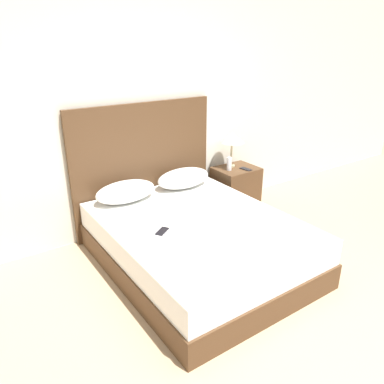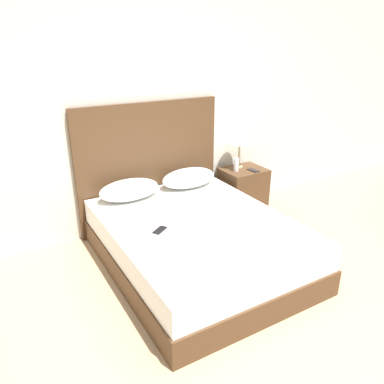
{
  "view_description": "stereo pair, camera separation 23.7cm",
  "coord_description": "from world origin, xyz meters",
  "px_view_note": "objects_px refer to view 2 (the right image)",
  "views": [
    {
      "loc": [
        -1.87,
        -0.94,
        2.04
      ],
      "look_at": [
        -0.06,
        1.69,
        0.73
      ],
      "focal_mm": 35.0,
      "sensor_mm": 36.0,
      "label": 1
    },
    {
      "loc": [
        -1.67,
        -1.07,
        2.04
      ],
      "look_at": [
        -0.06,
        1.69,
        0.73
      ],
      "focal_mm": 35.0,
      "sensor_mm": 36.0,
      "label": 2
    }
  ],
  "objects_px": {
    "phone_on_bed": "(160,230)",
    "table_lamp": "(240,139)",
    "nightstand": "(243,190)",
    "bed": "(197,243)",
    "phone_on_nightstand": "(253,170)"
  },
  "relations": [
    {
      "from": "bed",
      "to": "phone_on_bed",
      "type": "height_order",
      "value": "phone_on_bed"
    },
    {
      "from": "table_lamp",
      "to": "phone_on_nightstand",
      "type": "height_order",
      "value": "table_lamp"
    },
    {
      "from": "nightstand",
      "to": "table_lamp",
      "type": "distance_m",
      "value": 0.65
    },
    {
      "from": "bed",
      "to": "nightstand",
      "type": "relative_size",
      "value": 3.63
    },
    {
      "from": "phone_on_bed",
      "to": "nightstand",
      "type": "relative_size",
      "value": 0.29
    },
    {
      "from": "phone_on_bed",
      "to": "table_lamp",
      "type": "height_order",
      "value": "table_lamp"
    },
    {
      "from": "table_lamp",
      "to": "bed",
      "type": "bearing_deg",
      "value": -142.27
    },
    {
      "from": "phone_on_nightstand",
      "to": "phone_on_bed",
      "type": "bearing_deg",
      "value": -156.92
    },
    {
      "from": "nightstand",
      "to": "bed",
      "type": "bearing_deg",
      "value": -145.55
    },
    {
      "from": "bed",
      "to": "phone_on_nightstand",
      "type": "xyz_separation_m",
      "value": [
        1.19,
        0.67,
        0.33
      ]
    },
    {
      "from": "bed",
      "to": "table_lamp",
      "type": "relative_size",
      "value": 4.67
    },
    {
      "from": "bed",
      "to": "table_lamp",
      "type": "xyz_separation_m",
      "value": [
        1.11,
        0.86,
        0.69
      ]
    },
    {
      "from": "phone_on_bed",
      "to": "table_lamp",
      "type": "bearing_deg",
      "value": 29.91
    },
    {
      "from": "table_lamp",
      "to": "nightstand",
      "type": "bearing_deg",
      "value": -77.4
    },
    {
      "from": "nightstand",
      "to": "table_lamp",
      "type": "relative_size",
      "value": 1.29
    }
  ]
}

